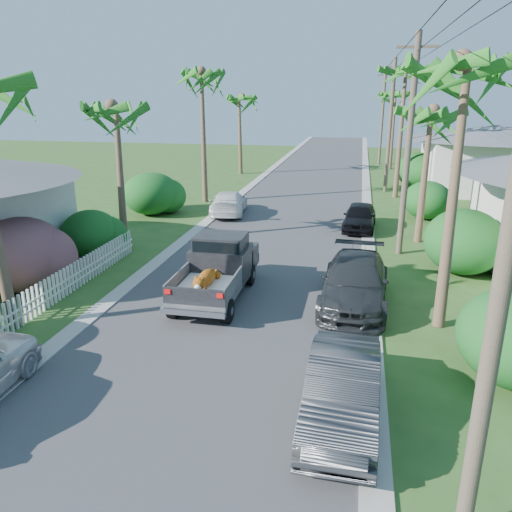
% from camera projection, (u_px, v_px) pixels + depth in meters
% --- Properties ---
extents(ground, '(120.00, 120.00, 0.00)m').
position_uv_depth(ground, '(172.00, 416.00, 10.82)').
color(ground, '#2F521E').
rests_on(ground, ground).
extents(road, '(8.00, 100.00, 0.02)m').
position_uv_depth(road, '(302.00, 196.00, 34.11)').
color(road, '#38383A').
rests_on(road, ground).
extents(curb_left, '(0.60, 100.00, 0.06)m').
position_uv_depth(curb_left, '(241.00, 194.00, 34.93)').
color(curb_left, '#A5A39E').
rests_on(curb_left, ground).
extents(curb_right, '(0.60, 100.00, 0.06)m').
position_uv_depth(curb_right, '(367.00, 198.00, 33.29)').
color(curb_right, '#A5A39E').
rests_on(curb_right, ground).
extents(pickup_truck, '(1.98, 5.12, 2.06)m').
position_uv_depth(pickup_truck, '(219.00, 266.00, 17.17)').
color(pickup_truck, black).
rests_on(pickup_truck, ground).
extents(parked_car_rn, '(1.59, 4.31, 1.41)m').
position_uv_depth(parked_car_rn, '(342.00, 391.00, 10.48)').
color(parked_car_rn, '#303235').
rests_on(parked_car_rn, ground).
extents(parked_car_rm, '(2.31, 5.27, 1.51)m').
position_uv_depth(parked_car_rm, '(355.00, 282.00, 16.39)').
color(parked_car_rm, '#292B2D').
rests_on(parked_car_rm, ground).
extents(parked_car_rf, '(1.79, 3.99, 1.33)m').
position_uv_depth(parked_car_rf, '(360.00, 217.00, 25.57)').
color(parked_car_rf, black).
rests_on(parked_car_rf, ground).
extents(parked_car_lf, '(2.43, 4.76, 1.32)m').
position_uv_depth(parked_car_lf, '(229.00, 203.00, 28.89)').
color(parked_car_lf, white).
rests_on(parked_car_lf, ground).
extents(palm_l_b, '(4.40, 4.40, 7.40)m').
position_uv_depth(palm_l_b, '(114.00, 107.00, 21.40)').
color(palm_l_b, brown).
rests_on(palm_l_b, ground).
extents(palm_l_c, '(4.40, 4.40, 9.20)m').
position_uv_depth(palm_l_c, '(201.00, 72.00, 30.02)').
color(palm_l_c, brown).
rests_on(palm_l_c, ground).
extents(palm_l_d, '(4.40, 4.40, 7.70)m').
position_uv_depth(palm_l_d, '(240.00, 97.00, 41.76)').
color(palm_l_d, brown).
rests_on(palm_l_d, ground).
extents(palm_r_a, '(4.40, 4.40, 8.70)m').
position_uv_depth(palm_r_a, '(470.00, 63.00, 12.92)').
color(palm_r_a, brown).
rests_on(palm_r_a, ground).
extents(palm_r_b, '(4.40, 4.40, 7.20)m').
position_uv_depth(palm_r_b, '(431.00, 111.00, 21.70)').
color(palm_r_b, brown).
rests_on(palm_r_b, ground).
extents(palm_r_c, '(4.40, 4.40, 9.40)m').
position_uv_depth(palm_r_c, '(406.00, 70.00, 31.36)').
color(palm_r_c, brown).
rests_on(palm_r_c, ground).
extents(palm_r_d, '(4.40, 4.40, 8.00)m').
position_uv_depth(palm_r_d, '(396.00, 93.00, 44.77)').
color(palm_r_d, brown).
rests_on(palm_r_d, ground).
extents(shrub_l_b, '(3.00, 3.30, 2.60)m').
position_uv_depth(shrub_l_b, '(21.00, 254.00, 17.50)').
color(shrub_l_b, '#BD1B67').
rests_on(shrub_l_b, ground).
extents(shrub_l_c, '(2.40, 2.64, 2.00)m').
position_uv_depth(shrub_l_c, '(90.00, 233.00, 21.24)').
color(shrub_l_c, '#154A19').
rests_on(shrub_l_c, ground).
extents(shrub_l_d, '(3.20, 3.52, 2.40)m').
position_uv_depth(shrub_l_d, '(151.00, 194.00, 28.75)').
color(shrub_l_d, '#154A19').
rests_on(shrub_l_d, ground).
extents(shrub_r_b, '(3.00, 3.30, 2.50)m').
position_uv_depth(shrub_r_b, '(464.00, 241.00, 19.20)').
color(shrub_r_b, '#154A19').
rests_on(shrub_r_b, ground).
extents(shrub_r_c, '(2.60, 2.86, 2.10)m').
position_uv_depth(shrub_r_c, '(427.00, 200.00, 27.70)').
color(shrub_r_c, '#154A19').
rests_on(shrub_r_c, ground).
extents(shrub_r_d, '(3.20, 3.52, 2.60)m').
position_uv_depth(shrub_r_d, '(418.00, 170.00, 36.85)').
color(shrub_r_d, '#154A19').
rests_on(shrub_r_d, ground).
extents(picket_fence, '(0.10, 11.00, 1.00)m').
position_uv_depth(picket_fence, '(62.00, 284.00, 16.94)').
color(picket_fence, white).
rests_on(picket_fence, ground).
extents(house_right_far, '(9.00, 8.00, 4.60)m').
position_uv_depth(house_right_far, '(492.00, 161.00, 35.64)').
color(house_right_far, silver).
rests_on(house_right_far, ground).
extents(utility_pole_a, '(1.60, 0.26, 9.00)m').
position_uv_depth(utility_pole_a, '(506.00, 259.00, 6.47)').
color(utility_pole_a, brown).
rests_on(utility_pole_a, ground).
extents(utility_pole_b, '(1.60, 0.26, 9.00)m').
position_uv_depth(utility_pole_b, '(408.00, 147.00, 20.45)').
color(utility_pole_b, brown).
rests_on(utility_pole_b, ground).
extents(utility_pole_c, '(1.60, 0.26, 9.00)m').
position_uv_depth(utility_pole_c, '(390.00, 126.00, 34.42)').
color(utility_pole_c, brown).
rests_on(utility_pole_c, ground).
extents(utility_pole_d, '(1.60, 0.26, 9.00)m').
position_uv_depth(utility_pole_d, '(382.00, 117.00, 48.40)').
color(utility_pole_d, brown).
rests_on(utility_pole_d, ground).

